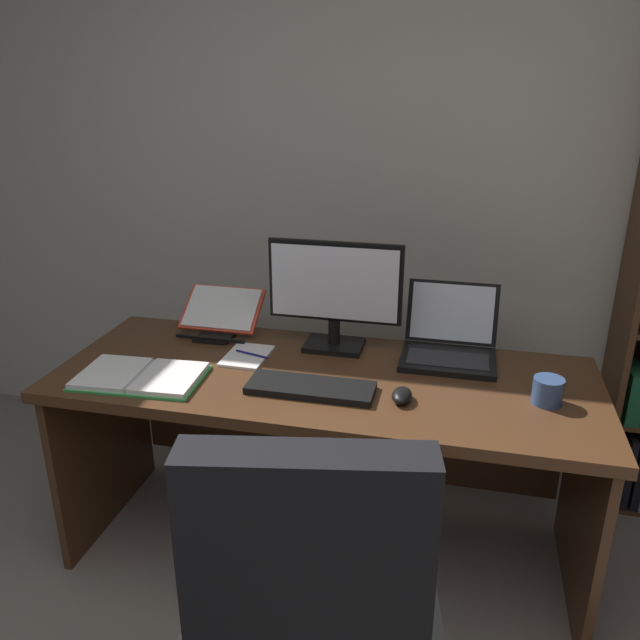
% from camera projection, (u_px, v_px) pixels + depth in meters
% --- Properties ---
extents(wall_back, '(5.34, 0.12, 2.81)m').
position_uv_depth(wall_back, '(404.00, 156.00, 2.74)').
color(wall_back, beige).
rests_on(wall_back, ground).
extents(desk, '(1.88, 0.73, 0.76)m').
position_uv_depth(desk, '(329.00, 413.00, 2.35)').
color(desk, '#4C2D19').
rests_on(desk, ground).
extents(monitor, '(0.50, 0.16, 0.41)m').
position_uv_depth(monitor, '(335.00, 295.00, 2.35)').
color(monitor, black).
rests_on(monitor, desk).
extents(laptop, '(0.34, 0.33, 0.25)m').
position_uv_depth(laptop, '(449.00, 344.00, 2.32)').
color(laptop, black).
rests_on(laptop, desk).
extents(keyboard, '(0.42, 0.15, 0.02)m').
position_uv_depth(keyboard, '(311.00, 388.00, 2.08)').
color(keyboard, black).
rests_on(keyboard, desk).
extents(computer_mouse, '(0.06, 0.10, 0.04)m').
position_uv_depth(computer_mouse, '(402.00, 395.00, 2.01)').
color(computer_mouse, black).
rests_on(computer_mouse, desk).
extents(reading_stand_with_book, '(0.32, 0.25, 0.16)m').
position_uv_depth(reading_stand_with_book, '(221.00, 313.00, 2.54)').
color(reading_stand_with_book, black).
rests_on(reading_stand_with_book, desk).
extents(open_binder, '(0.44, 0.29, 0.02)m').
position_uv_depth(open_binder, '(140.00, 376.00, 2.16)').
color(open_binder, green).
rests_on(open_binder, desk).
extents(notepad, '(0.15, 0.21, 0.01)m').
position_uv_depth(notepad, '(247.00, 356.00, 2.33)').
color(notepad, white).
rests_on(notepad, desk).
extents(pen, '(0.14, 0.05, 0.01)m').
position_uv_depth(pen, '(252.00, 354.00, 2.33)').
color(pen, navy).
rests_on(pen, notepad).
extents(coffee_mug, '(0.10, 0.10, 0.09)m').
position_uv_depth(coffee_mug, '(548.00, 391.00, 1.99)').
color(coffee_mug, '#334C7A').
rests_on(coffee_mug, desk).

